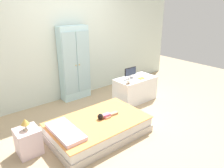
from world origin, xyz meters
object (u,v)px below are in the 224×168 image
Objects in this scene: table_lamp at (25,122)px; tv_stand at (135,89)px; nightstand at (28,141)px; tv_monitor at (130,72)px; wardrobe at (74,64)px; doll at (104,116)px; book_yellow at (141,78)px; bed at (98,127)px; rocking_horse_toy at (128,81)px.

table_lamp is 2.51m from tv_stand.
tv_monitor is at bearing 9.60° from nightstand.
tv_monitor is at bearing -44.71° from wardrobe.
doll is 1.21m from table_lamp.
table_lamp is 2.56m from book_yellow.
nightstand is (-1.17, 0.27, -0.12)m from doll.
bed is at bearing -153.59° from tv_monitor.
book_yellow reaches higher than tv_stand.
rocking_horse_toy reaches higher than bed.
table_lamp is 2.44m from tv_monitor.
tv_monitor reaches higher than book_yellow.
nightstand is 0.43× the size of tv_stand.
wardrobe reaches higher than tv_stand.
tv_monitor is (2.40, 0.41, 0.16)m from table_lamp.
wardrobe is at bearing 39.85° from nightstand.
nightstand reaches higher than doll.
book_yellow is at bearing 4.77° from table_lamp.
doll is at bearing -2.85° from bed.
rocking_horse_toy is (0.95, 0.43, 0.27)m from doll.
doll is 1.66m from wardrobe.
rocking_horse_toy is at bearing -173.31° from book_yellow.
wardrobe is 5.21× the size of tv_monitor.
book_yellow is (0.07, -0.11, 0.27)m from tv_stand.
wardrobe reaches higher than tv_monitor.
bed is at bearing -107.23° from wardrobe.
wardrobe is 1.46m from tv_stand.
rocking_horse_toy is (1.07, 0.43, 0.45)m from bed.
bed is 0.97× the size of wardrobe.
nightstand is at bearing 165.79° from bed.
rocking_horse_toy is (-0.29, -0.24, -0.08)m from tv_monitor.
book_yellow is at bearing 6.69° from rocking_horse_toy.
tv_monitor is (1.24, 0.68, 0.35)m from doll.
wardrobe is 12.28× the size of book_yellow.
wardrobe is (0.36, 1.54, 0.50)m from doll.
table_lamp is 1.30× the size of book_yellow.
table_lamp is 0.55× the size of tv_monitor.
wardrobe reaches higher than book_yellow.
table_lamp reaches higher than bed.
wardrobe is at bearing 135.15° from tv_stand.
doll is (0.12, -0.01, 0.18)m from bed.
nightstand is 2.50m from tv_stand.
tv_stand is at bearing 7.41° from table_lamp.
wardrobe is 1.24m from tv_monitor.
tv_stand is 6.91× the size of book_yellow.
bed is at bearing -14.21° from table_lamp.
rocking_horse_toy is at bearing 4.37° from table_lamp.
doll is 0.24× the size of wardrobe.
book_yellow is at bearing 19.28° from doll.
bed is 0.21m from doll.
table_lamp is at bearing 165.79° from bed.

